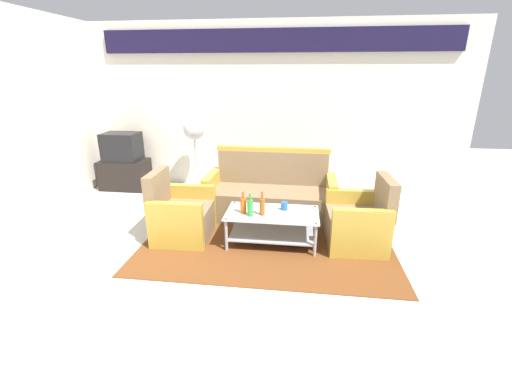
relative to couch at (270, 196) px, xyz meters
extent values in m
plane|color=beige|center=(-0.08, -1.59, -0.32)|extent=(14.00, 14.00, 0.00)
cube|color=silver|center=(-0.08, 1.47, 1.08)|extent=(6.52, 0.12, 2.80)
cube|color=#191433|center=(-0.08, 1.38, 2.15)|extent=(5.76, 0.08, 0.36)
cube|color=brown|center=(0.03, -0.70, -0.31)|extent=(3.01, 2.18, 0.01)
cube|color=#7F6647|center=(0.00, -0.05, -0.10)|extent=(1.61, 0.73, 0.42)
cube|color=#7F6647|center=(0.00, 0.27, 0.35)|extent=(1.60, 0.17, 0.48)
cube|color=#B79333|center=(0.84, -0.07, 0.00)|extent=(0.13, 0.70, 0.62)
cube|color=#B79333|center=(-0.84, -0.04, 0.00)|extent=(0.13, 0.70, 0.62)
cube|color=#B79333|center=(0.00, 0.27, 0.62)|extent=(1.64, 0.13, 0.06)
cube|color=#7F6647|center=(-1.02, -0.79, -0.11)|extent=(0.68, 0.62, 0.40)
cube|color=#7F6647|center=(-1.33, -0.80, 0.32)|extent=(0.14, 0.60, 0.45)
cube|color=#B79333|center=(-1.03, -0.46, -0.02)|extent=(0.66, 0.12, 0.58)
cube|color=#B79333|center=(-1.01, -1.12, -0.02)|extent=(0.66, 0.12, 0.58)
cube|color=#7F6647|center=(1.09, -0.72, -0.11)|extent=(0.68, 0.63, 0.40)
cube|color=#7F6647|center=(1.40, -0.71, 0.32)|extent=(0.14, 0.60, 0.45)
cube|color=#B79333|center=(1.10, -1.05, -0.02)|extent=(0.66, 0.13, 0.58)
cube|color=#B79333|center=(1.07, -0.39, -0.02)|extent=(0.66, 0.13, 0.58)
cube|color=silver|center=(0.09, -0.82, 0.09)|extent=(1.10, 0.60, 0.02)
cube|color=#9E9EA5|center=(0.09, -0.82, -0.19)|extent=(1.00, 0.52, 0.02)
cylinder|color=#9E9EA5|center=(-0.42, -0.56, -0.11)|extent=(0.04, 0.04, 0.40)
cylinder|color=#9E9EA5|center=(0.60, -0.56, -0.11)|extent=(0.04, 0.04, 0.40)
cylinder|color=#9E9EA5|center=(-0.42, -1.08, -0.11)|extent=(0.04, 0.04, 0.40)
cylinder|color=#9E9EA5|center=(0.60, -1.08, -0.11)|extent=(0.04, 0.04, 0.40)
cylinder|color=brown|center=(-0.02, -0.91, 0.20)|extent=(0.06, 0.06, 0.20)
cylinder|color=brown|center=(-0.02, -0.91, 0.34)|extent=(0.02, 0.02, 0.09)
cylinder|color=#2D8C38|center=(-0.15, -0.96, 0.19)|extent=(0.07, 0.07, 0.19)
cylinder|color=#2D8C38|center=(-0.15, -0.96, 0.33)|extent=(0.03, 0.03, 0.08)
cylinder|color=#D85919|center=(-0.24, -0.88, 0.19)|extent=(0.07, 0.07, 0.19)
cylinder|color=#D85919|center=(-0.24, -0.88, 0.32)|extent=(0.03, 0.03, 0.08)
cylinder|color=#2659A5|center=(0.23, -0.72, 0.14)|extent=(0.08, 0.08, 0.10)
cube|color=black|center=(-2.69, 0.96, -0.06)|extent=(0.80, 0.50, 0.52)
cube|color=black|center=(-2.69, 0.96, 0.44)|extent=(0.60, 0.44, 0.48)
cube|color=black|center=(-2.69, 1.18, 0.44)|extent=(0.51, 0.01, 0.36)
cylinder|color=#2D2D33|center=(-1.39, 1.01, -0.30)|extent=(0.32, 0.32, 0.03)
cylinder|color=#B2B2B7|center=(-1.39, 1.01, 0.19)|extent=(0.03, 0.03, 0.95)
sphere|color=#B2B2B7|center=(-1.39, 1.01, 0.77)|extent=(0.36, 0.36, 0.36)
camera|label=1|loc=(0.39, -4.59, 1.68)|focal=24.07mm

